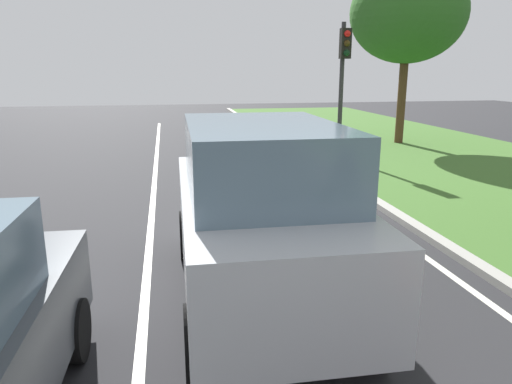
# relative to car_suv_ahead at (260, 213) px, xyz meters

# --- Properties ---
(ground_plane) EXTENTS (60.00, 60.00, 0.00)m
(ground_plane) POSITION_rel_car_suv_ahead_xyz_m (-0.76, 5.07, -1.17)
(ground_plane) COLOR #262628
(lane_line_center) EXTENTS (0.12, 32.00, 0.01)m
(lane_line_center) POSITION_rel_car_suv_ahead_xyz_m (-1.46, 5.07, -1.16)
(lane_line_center) COLOR silver
(lane_line_center) RESTS_ON ground
(lane_line_right_edge) EXTENTS (0.12, 32.00, 0.01)m
(lane_line_right_edge) POSITION_rel_car_suv_ahead_xyz_m (2.84, 5.07, -1.16)
(lane_line_right_edge) COLOR silver
(lane_line_right_edge) RESTS_ON ground
(curb_right) EXTENTS (0.24, 48.00, 0.12)m
(curb_right) POSITION_rel_car_suv_ahead_xyz_m (3.34, 5.07, -1.11)
(curb_right) COLOR #9E9B93
(curb_right) RESTS_ON ground
(car_suv_ahead) EXTENTS (2.04, 4.53, 2.28)m
(car_suv_ahead) POSITION_rel_car_suv_ahead_xyz_m (0.00, 0.00, 0.00)
(car_suv_ahead) COLOR #B7BABF
(car_suv_ahead) RESTS_ON ground
(traffic_light_near_right) EXTENTS (0.32, 0.50, 4.28)m
(traffic_light_near_right) POSITION_rel_car_suv_ahead_xyz_m (4.44, 9.15, 1.76)
(traffic_light_near_right) COLOR #2D2D2D
(traffic_light_near_right) RESTS_ON ground
(tree_roadside_far) EXTENTS (4.26, 4.26, 6.68)m
(tree_roadside_far) POSITION_rel_car_suv_ahead_xyz_m (7.89, 11.88, 3.68)
(tree_roadside_far) COLOR #4C331E
(tree_roadside_far) RESTS_ON ground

